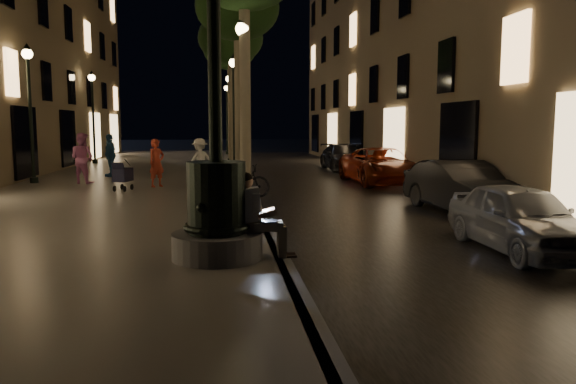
{
  "coord_description": "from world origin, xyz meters",
  "views": [
    {
      "loc": [
        -0.97,
        -6.59,
        2.27
      ],
      "look_at": [
        0.23,
        3.0,
        1.09
      ],
      "focal_mm": 35.0,
      "sensor_mm": 36.0,
      "label": 1
    }
  ],
  "objects": [
    {
      "name": "pedestrian_pink",
      "position": [
        -5.64,
        13.57,
        1.08
      ],
      "size": [
        1.06,
        0.97,
        1.76
      ],
      "primitive_type": "imported",
      "rotation": [
        0.0,
        0.0,
        2.71
      ],
      "color": "#BF659C",
      "rests_on": "promenade"
    },
    {
      "name": "fountain_lamppost",
      "position": [
        -1.0,
        2.0,
        1.21
      ],
      "size": [
        1.4,
        1.4,
        5.21
      ],
      "color": "#59595B",
      "rests_on": "promenade"
    },
    {
      "name": "car_front",
      "position": [
        4.35,
        2.65,
        0.61
      ],
      "size": [
        1.45,
        3.59,
        1.22
      ],
      "primitive_type": "imported",
      "rotation": [
        0.0,
        0.0,
        0.0
      ],
      "color": "#94979B",
      "rests_on": "ground"
    },
    {
      "name": "tree_far",
      "position": [
        -0.22,
        26.0,
        6.43
      ],
      "size": [
        3.0,
        3.0,
        7.5
      ],
      "color": "#6B604C",
      "rests_on": "promenade"
    },
    {
      "name": "lamp_curb_c",
      "position": [
        -0.3,
        24.0,
        3.24
      ],
      "size": [
        0.36,
        0.36,
        4.81
      ],
      "color": "black",
      "rests_on": "promenade"
    },
    {
      "name": "car_rear",
      "position": [
        5.2,
        20.6,
        0.63
      ],
      "size": [
        1.78,
        4.37,
        1.27
      ],
      "primitive_type": "imported",
      "rotation": [
        0.0,
        0.0,
        -0.0
      ],
      "color": "#2F3035",
      "rests_on": "ground"
    },
    {
      "name": "lamp_left_b",
      "position": [
        -7.4,
        14.0,
        3.24
      ],
      "size": [
        0.36,
        0.36,
        4.81
      ],
      "color": "black",
      "rests_on": "promenade"
    },
    {
      "name": "pedestrian_white",
      "position": [
        -1.6,
        13.6,
        0.98
      ],
      "size": [
        1.16,
        1.0,
        1.56
      ],
      "primitive_type": "imported",
      "rotation": [
        0.0,
        0.0,
        3.67
      ],
      "color": "silver",
      "rests_on": "promenade"
    },
    {
      "name": "bicycle",
      "position": [
        -0.4,
        9.25,
        0.67
      ],
      "size": [
        1.89,
        1.04,
        0.94
      ],
      "primitive_type": "imported",
      "rotation": [
        0.0,
        0.0,
        1.33
      ],
      "color": "black",
      "rests_on": "promenade"
    },
    {
      "name": "building_right",
      "position": [
        10.0,
        18.0,
        7.5
      ],
      "size": [
        8.0,
        36.0,
        15.0
      ],
      "primitive_type": "cube",
      "color": "#79664C",
      "rests_on": "ground"
    },
    {
      "name": "ground",
      "position": [
        0.0,
        15.0,
        0.0
      ],
      "size": [
        120.0,
        120.0,
        0.0
      ],
      "primitive_type": "plane",
      "color": "black",
      "rests_on": "ground"
    },
    {
      "name": "seated_man_laptop",
      "position": [
        -0.39,
        2.0,
        0.91
      ],
      "size": [
        0.96,
        0.33,
        1.33
      ],
      "color": "gray",
      "rests_on": "promenade"
    },
    {
      "name": "lamp_curb_a",
      "position": [
        -0.3,
        8.0,
        3.24
      ],
      "size": [
        0.36,
        0.36,
        4.81
      ],
      "color": "black",
      "rests_on": "promenade"
    },
    {
      "name": "tree_third",
      "position": [
        -0.3,
        20.0,
        6.14
      ],
      "size": [
        3.0,
        3.0,
        7.2
      ],
      "color": "#6B604C",
      "rests_on": "promenade"
    },
    {
      "name": "lamp_curb_d",
      "position": [
        -0.3,
        32.0,
        3.24
      ],
      "size": [
        0.36,
        0.36,
        4.81
      ],
      "color": "black",
      "rests_on": "promenade"
    },
    {
      "name": "curb_strip",
      "position": [
        0.0,
        15.0,
        0.1
      ],
      "size": [
        0.25,
        45.0,
        0.2
      ],
      "primitive_type": "cube",
      "color": "#59595B",
      "rests_on": "ground"
    },
    {
      "name": "stroller",
      "position": [
        -3.91,
        11.23,
        0.69
      ],
      "size": [
        0.57,
        0.98,
        0.99
      ],
      "rotation": [
        0.0,
        0.0,
        -0.26
      ],
      "color": "black",
      "rests_on": "promenade"
    },
    {
      "name": "car_third",
      "position": [
        5.2,
        14.1,
        0.68
      ],
      "size": [
        2.42,
        4.99,
        1.37
      ],
      "primitive_type": "imported",
      "rotation": [
        0.0,
        0.0,
        0.03
      ],
      "color": "maroon",
      "rests_on": "ground"
    },
    {
      "name": "promenade",
      "position": [
        -4.0,
        15.0,
        0.1
      ],
      "size": [
        8.0,
        45.0,
        0.2
      ],
      "primitive_type": "cube",
      "color": "slate",
      "rests_on": "ground"
    },
    {
      "name": "car_second",
      "position": [
        5.2,
        7.0,
        0.67
      ],
      "size": [
        1.78,
        4.16,
        1.33
      ],
      "primitive_type": "imported",
      "rotation": [
        0.0,
        0.0,
        0.09
      ],
      "color": "black",
      "rests_on": "ground"
    },
    {
      "name": "lamp_curb_b",
      "position": [
        -0.3,
        16.0,
        3.24
      ],
      "size": [
        0.36,
        0.36,
        4.81
      ],
      "color": "black",
      "rests_on": "promenade"
    },
    {
      "name": "cobble_lane",
      "position": [
        3.0,
        15.0,
        0.01
      ],
      "size": [
        6.0,
        45.0,
        0.02
      ],
      "primitive_type": "cube",
      "color": "black",
      "rests_on": "ground"
    },
    {
      "name": "pedestrian_blue",
      "position": [
        -5.17,
        16.15,
        1.04
      ],
      "size": [
        0.86,
        1.06,
        1.68
      ],
      "primitive_type": "imported",
      "rotation": [
        0.0,
        0.0,
        5.25
      ],
      "color": "#234E81",
      "rests_on": "promenade"
    },
    {
      "name": "pedestrian_red",
      "position": [
        -2.97,
        12.21,
        0.99
      ],
      "size": [
        0.68,
        0.66,
        1.58
      ],
      "primitive_type": "imported",
      "rotation": [
        0.0,
        0.0,
        0.72
      ],
      "color": "#AD3522",
      "rests_on": "promenade"
    },
    {
      "name": "tree_second",
      "position": [
        -0.2,
        14.0,
        6.33
      ],
      "size": [
        3.0,
        3.0,
        7.4
      ],
      "color": "#6B604C",
      "rests_on": "promenade"
    },
    {
      "name": "lamp_left_c",
      "position": [
        -7.4,
        24.0,
        3.24
      ],
      "size": [
        0.36,
        0.36,
        4.81
      ],
      "color": "black",
      "rests_on": "promenade"
    }
  ]
}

